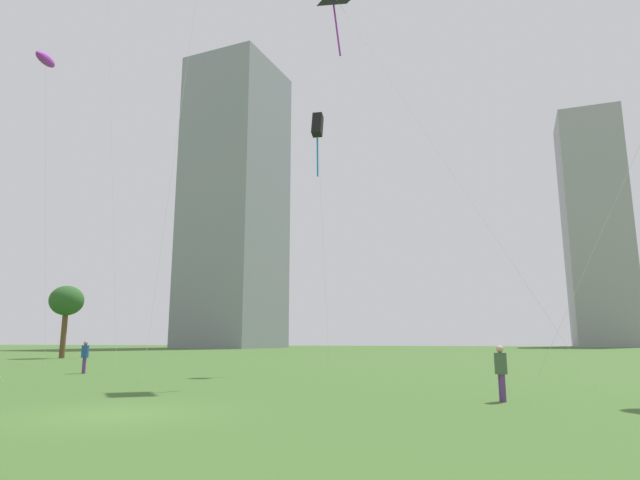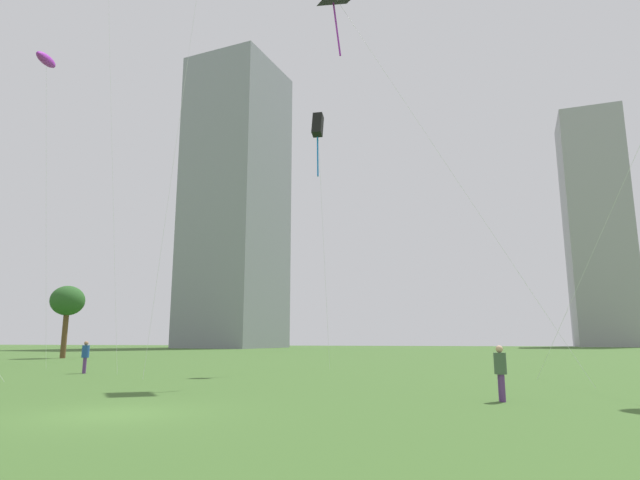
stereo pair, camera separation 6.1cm
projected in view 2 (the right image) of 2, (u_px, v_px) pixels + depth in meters
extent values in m
plane|color=#3D6028|center=(111.00, 414.00, 13.78)|extent=(280.00, 280.00, 0.00)
cylinder|color=#593372|center=(85.00, 366.00, 30.12)|extent=(0.17, 0.17, 0.89)
cylinder|color=#593372|center=(84.00, 365.00, 30.27)|extent=(0.17, 0.17, 0.89)
cylinder|color=#1E478C|center=(86.00, 351.00, 30.34)|extent=(0.41, 0.41, 0.70)
sphere|color=#997051|center=(86.00, 343.00, 30.43)|extent=(0.24, 0.24, 0.24)
cylinder|color=#593372|center=(503.00, 388.00, 16.56)|extent=(0.16, 0.16, 0.85)
cylinder|color=#593372|center=(501.00, 388.00, 16.73)|extent=(0.16, 0.16, 0.85)
cylinder|color=#3F593F|center=(500.00, 363.00, 16.79)|extent=(0.39, 0.39, 0.67)
sphere|color=tan|center=(499.00, 349.00, 16.87)|extent=(0.23, 0.23, 0.23)
cylinder|color=silver|center=(324.00, 247.00, 34.58)|extent=(0.15, 2.94, 15.92)
cube|color=black|center=(318.00, 125.00, 34.67)|extent=(0.64, 1.00, 1.69)
cylinder|color=blue|center=(318.00, 153.00, 34.31)|extent=(0.18, 0.28, 3.29)
cylinder|color=silver|center=(46.00, 212.00, 35.97)|extent=(0.07, 2.89, 21.14)
ellipsoid|color=purple|center=(46.00, 60.00, 36.55)|extent=(2.73, 4.27, 2.00)
cylinder|color=silver|center=(111.00, 118.00, 32.78)|extent=(3.77, 0.58, 31.19)
cylinder|color=silver|center=(602.00, 231.00, 23.17)|extent=(5.22, 7.45, 13.35)
cylinder|color=silver|center=(186.00, 71.00, 29.85)|extent=(1.54, 2.68, 34.04)
cylinder|color=silver|center=(444.00, 161.00, 25.42)|extent=(11.03, 2.28, 20.90)
cylinder|color=purple|center=(337.00, 29.00, 29.33)|extent=(0.40, 0.51, 3.08)
cylinder|color=brown|center=(64.00, 335.00, 54.15)|extent=(0.54, 0.54, 4.71)
ellipsoid|color=#285623|center=(68.00, 301.00, 54.81)|extent=(3.42, 3.42, 3.09)
cube|color=#939399|center=(597.00, 228.00, 136.92)|extent=(16.83, 19.19, 61.15)
cube|color=gray|center=(236.00, 202.00, 121.89)|extent=(21.68, 23.47, 66.68)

